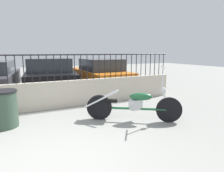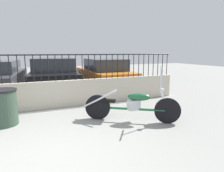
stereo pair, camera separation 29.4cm
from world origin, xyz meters
TOP-DOWN VIEW (x-y plane):
  - ground_plane at (0.00, 0.00)m, footprint 40.00×40.00m
  - low_wall at (0.00, 3.08)m, footprint 9.66×0.18m
  - fence_railing at (0.00, 3.08)m, footprint 9.66×0.04m
  - motorcycle_green at (2.09, 1.15)m, footprint 2.00×1.39m
  - trash_bin at (-0.62, 2.03)m, footprint 0.63×0.63m
  - car_black at (1.03, 6.05)m, footprint 2.37×4.70m
  - car_orange at (3.30, 5.84)m, footprint 1.75×4.18m

SIDE VIEW (x-z plane):
  - ground_plane at x=0.00m, z-range 0.00..0.00m
  - low_wall at x=0.00m, z-range 0.00..0.79m
  - motorcycle_green at x=2.09m, z-range -0.25..1.07m
  - trash_bin at x=-0.62m, z-range 0.00..0.82m
  - car_orange at x=3.30m, z-range 0.00..1.32m
  - car_black at x=1.03m, z-range 0.00..1.39m
  - fence_railing at x=0.00m, z-range 0.93..1.71m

